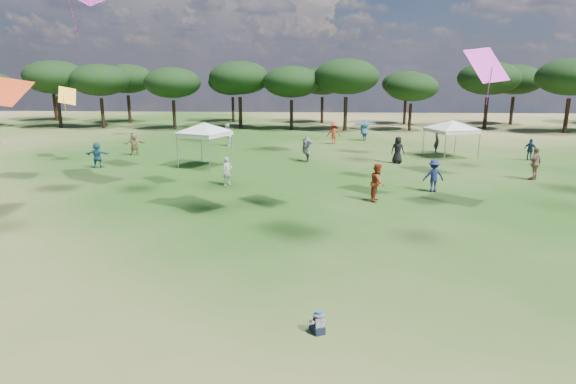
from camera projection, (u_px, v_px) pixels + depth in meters
name	position (u px, v px, depth m)	size (l,w,h in m)	color
ground	(301.00, 381.00, 9.43)	(140.00, 140.00, 0.00)	#274F17
tree_line	(337.00, 79.00, 53.98)	(108.78, 17.63, 7.77)	black
tent_left	(204.00, 125.00, 30.75)	(4.95, 4.95, 3.18)	gray
tent_right	(452.00, 122.00, 34.57)	(5.60, 5.60, 2.97)	gray
toddler	(318.00, 323.00, 11.11)	(0.44, 0.47, 0.57)	black
festival_crowd	(318.00, 145.00, 34.80)	(30.26, 23.29, 1.93)	#255A6F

